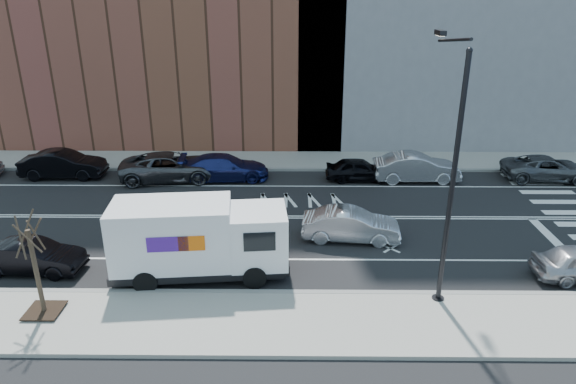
{
  "coord_description": "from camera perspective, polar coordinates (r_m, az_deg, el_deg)",
  "views": [
    {
      "loc": [
        1.67,
        -23.41,
        10.73
      ],
      "look_at": [
        1.44,
        -0.1,
        1.4
      ],
      "focal_mm": 32.0,
      "sensor_mm": 36.0,
      "label": 1
    }
  ],
  "objects": [
    {
      "name": "ground",
      "position": [
        25.8,
        -3.2,
        -2.79
      ],
      "size": [
        120.0,
        120.0,
        0.0
      ],
      "primitive_type": "plane",
      "color": "black",
      "rests_on": "ground"
    },
    {
      "name": "sidewalk_near",
      "position": [
        18.16,
        -4.98,
        -14.21
      ],
      "size": [
        44.0,
        3.6,
        0.15
      ],
      "primitive_type": "cube",
      "color": "gray",
      "rests_on": "ground"
    },
    {
      "name": "sidewalk_far",
      "position": [
        33.97,
        -2.29,
        3.52
      ],
      "size": [
        44.0,
        3.6,
        0.15
      ],
      "primitive_type": "cube",
      "color": "gray",
      "rests_on": "ground"
    },
    {
      "name": "curb_near",
      "position": [
        19.63,
        -4.5,
        -11.1
      ],
      "size": [
        44.0,
        0.25,
        0.17
      ],
      "primitive_type": "cube",
      "color": "gray",
      "rests_on": "ground"
    },
    {
      "name": "curb_far",
      "position": [
        32.26,
        -2.44,
        2.53
      ],
      "size": [
        44.0,
        0.25,
        0.17
      ],
      "primitive_type": "cube",
      "color": "gray",
      "rests_on": "ground"
    },
    {
      "name": "road_markings",
      "position": [
        25.8,
        -3.2,
        -2.78
      ],
      "size": [
        40.0,
        8.6,
        0.01
      ],
      "primitive_type": null,
      "color": "white",
      "rests_on": "ground"
    },
    {
      "name": "streetlight",
      "position": [
        18.23,
        17.55,
        2.71
      ],
      "size": [
        0.44,
        4.02,
        9.34
      ],
      "color": "black",
      "rests_on": "ground"
    },
    {
      "name": "street_tree",
      "position": [
        19.66,
        -26.02,
        -8.79
      ],
      "size": [
        1.2,
        1.2,
        3.75
      ],
      "color": "black",
      "rests_on": "ground"
    },
    {
      "name": "fedex_van",
      "position": [
        20.33,
        -9.93,
        -5.1
      ],
      "size": [
        7.03,
        2.96,
        3.13
      ],
      "rotation": [
        0.0,
        0.0,
        0.09
      ],
      "color": "black",
      "rests_on": "ground"
    },
    {
      "name": "far_parked_b",
      "position": [
        33.73,
        -23.71,
        2.83
      ],
      "size": [
        4.98,
        1.81,
        1.63
      ],
      "primitive_type": "imported",
      "rotation": [
        0.0,
        0.0,
        1.59
      ],
      "color": "black",
      "rests_on": "ground"
    },
    {
      "name": "far_parked_c",
      "position": [
        31.26,
        -12.93,
        2.76
      ],
      "size": [
        6.17,
        3.44,
        1.63
      ],
      "primitive_type": "imported",
      "rotation": [
        0.0,
        0.0,
        1.7
      ],
      "color": "#45464B",
      "rests_on": "ground"
    },
    {
      "name": "far_parked_d",
      "position": [
        30.78,
        -7.07,
        2.74
      ],
      "size": [
        5.37,
        2.52,
        1.52
      ],
      "primitive_type": "imported",
      "rotation": [
        0.0,
        0.0,
        1.65
      ],
      "color": "navy",
      "rests_on": "ground"
    },
    {
      "name": "far_parked_e",
      "position": [
        30.72,
        7.89,
        2.49
      ],
      "size": [
        3.96,
        1.63,
        1.34
      ],
      "primitive_type": "imported",
      "rotation": [
        0.0,
        0.0,
        1.56
      ],
      "color": "black",
      "rests_on": "ground"
    },
    {
      "name": "far_parked_f",
      "position": [
        31.24,
        14.05,
        2.66
      ],
      "size": [
        5.06,
        1.86,
        1.65
      ],
      "primitive_type": "imported",
      "rotation": [
        0.0,
        0.0,
        1.59
      ],
      "color": "#BABBC0",
      "rests_on": "ground"
    },
    {
      "name": "far_parked_g",
      "position": [
        34.19,
        26.83,
        2.36
      ],
      "size": [
        5.2,
        2.58,
        1.42
      ],
      "primitive_type": "imported",
      "rotation": [
        0.0,
        0.0,
        1.53
      ],
      "color": "#4D5054",
      "rests_on": "ground"
    },
    {
      "name": "driving_sedan",
      "position": [
        23.42,
        7.01,
        -3.65
      ],
      "size": [
        4.52,
        1.94,
        1.45
      ],
      "primitive_type": "imported",
      "rotation": [
        0.0,
        0.0,
        1.48
      ],
      "color": "silver",
      "rests_on": "ground"
    },
    {
      "name": "near_parked_rear_a",
      "position": [
        23.13,
        -26.56,
        -6.46
      ],
      "size": [
        4.15,
        1.65,
        1.34
      ],
      "primitive_type": "imported",
      "rotation": [
        0.0,
        0.0,
        1.52
      ],
      "color": "black",
      "rests_on": "ground"
    }
  ]
}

